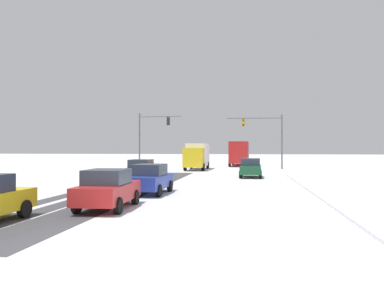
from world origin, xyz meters
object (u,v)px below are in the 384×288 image
object	(u,v)px
traffic_signal_far_left	(150,132)
car_black_second	(141,170)
car_blue_third	(150,179)
box_truck_delivery	(197,156)
bus_oncoming	(240,152)
car_dark_green_lead	(251,168)
traffic_signal_far_right	(266,132)
car_red_fourth	(108,189)

from	to	relation	value
traffic_signal_far_left	car_black_second	xyz separation A→B (m)	(2.97, -14.32, -3.54)
car_blue_third	box_truck_delivery	size ratio (longest dim) A/B	0.56
bus_oncoming	car_blue_third	bearing A→B (deg)	-96.63
traffic_signal_far_left	car_dark_green_lead	size ratio (longest dim) A/B	1.57
traffic_signal_far_right	car_blue_third	size ratio (longest dim) A/B	1.60
car_dark_green_lead	car_blue_third	bearing A→B (deg)	-113.33
traffic_signal_far_right	bus_oncoming	xyz separation A→B (m)	(-3.35, 8.74, -2.47)
car_black_second	box_truck_delivery	distance (m)	15.88
traffic_signal_far_right	traffic_signal_far_left	bearing A→B (deg)	-163.28
car_black_second	bus_oncoming	bearing A→B (deg)	75.66
traffic_signal_far_left	car_dark_green_lead	xyz separation A→B (m)	(11.27, -9.81, -3.54)
traffic_signal_far_right	box_truck_delivery	xyz separation A→B (m)	(-8.04, -2.59, -2.83)
car_dark_green_lead	box_truck_delivery	size ratio (longest dim) A/B	0.56
car_blue_third	bus_oncoming	world-z (taller)	bus_oncoming
bus_oncoming	car_black_second	bearing A→B (deg)	-104.34
car_dark_green_lead	car_blue_third	distance (m)	13.88
traffic_signal_far_left	car_black_second	bearing A→B (deg)	-78.29
car_dark_green_lead	car_blue_third	xyz separation A→B (m)	(-5.50, -12.74, 0.00)
car_black_second	car_red_fourth	size ratio (longest dim) A/B	0.99
traffic_signal_far_right	bus_oncoming	world-z (taller)	traffic_signal_far_right
car_red_fourth	car_black_second	bearing A→B (deg)	100.08
car_dark_green_lead	box_truck_delivery	xyz separation A→B (m)	(-6.08, 11.19, 0.82)
car_dark_green_lead	car_black_second	distance (m)	9.45
car_dark_green_lead	traffic_signal_far_right	bearing A→B (deg)	81.92
traffic_signal_far_right	car_black_second	size ratio (longest dim) A/B	1.61
traffic_signal_far_right	car_black_second	bearing A→B (deg)	-119.29
car_dark_green_lead	box_truck_delivery	world-z (taller)	box_truck_delivery
traffic_signal_far_left	car_black_second	distance (m)	15.05
car_black_second	box_truck_delivery	world-z (taller)	box_truck_delivery
traffic_signal_far_right	car_red_fourth	distance (m)	32.97
car_red_fourth	box_truck_delivery	bearing A→B (deg)	90.35
car_blue_third	box_truck_delivery	distance (m)	23.96
traffic_signal_far_right	box_truck_delivery	size ratio (longest dim) A/B	0.90
traffic_signal_far_left	bus_oncoming	size ratio (longest dim) A/B	0.59
traffic_signal_far_left	car_blue_third	world-z (taller)	traffic_signal_far_left
car_blue_third	car_red_fourth	size ratio (longest dim) A/B	1.00
car_black_second	traffic_signal_far_left	bearing A→B (deg)	101.71
traffic_signal_far_left	car_blue_third	bearing A→B (deg)	-75.63
car_blue_third	box_truck_delivery	xyz separation A→B (m)	(-0.59, 23.94, 0.82)
box_truck_delivery	car_red_fourth	bearing A→B (deg)	-89.65
traffic_signal_far_left	car_red_fourth	xyz separation A→B (m)	(5.37, -27.83, -3.54)
car_red_fourth	car_blue_third	bearing A→B (deg)	85.58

